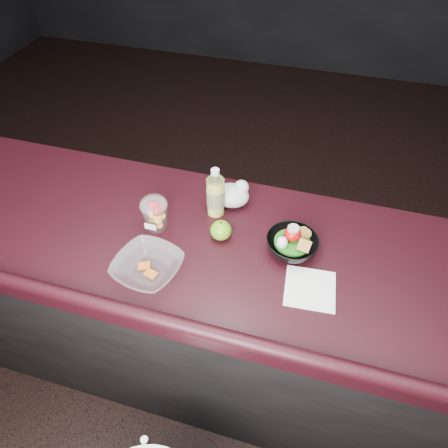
# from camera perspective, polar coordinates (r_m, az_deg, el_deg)

# --- Properties ---
(ground) EXTENTS (8.00, 8.00, 0.00)m
(ground) POSITION_cam_1_polar(r_m,az_deg,el_deg) (2.20, -4.63, -26.17)
(ground) COLOR black
(ground) RESTS_ON ground
(room_shell) EXTENTS (8.00, 8.00, 8.00)m
(room_shell) POSITION_cam_1_polar(r_m,az_deg,el_deg) (0.73, -13.88, 24.06)
(room_shell) COLOR black
(room_shell) RESTS_ON ground
(counter) EXTENTS (4.06, 0.71, 1.02)m
(counter) POSITION_cam_1_polar(r_m,az_deg,el_deg) (1.84, -2.46, -12.77)
(counter) COLOR black
(counter) RESTS_ON ground
(lemonade_bottle) EXTENTS (0.07, 0.07, 0.21)m
(lemonade_bottle) POSITION_cam_1_polar(r_m,az_deg,el_deg) (1.47, -1.20, 4.12)
(lemonade_bottle) COLOR #D6DF39
(lemonade_bottle) RESTS_ON counter
(fruit_cup) EXTENTS (0.10, 0.10, 0.14)m
(fruit_cup) POSITION_cam_1_polar(r_m,az_deg,el_deg) (1.44, -9.85, 1.56)
(fruit_cup) COLOR white
(fruit_cup) RESTS_ON counter
(green_apple) EXTENTS (0.08, 0.08, 0.08)m
(green_apple) POSITION_cam_1_polar(r_m,az_deg,el_deg) (1.41, -0.44, -0.90)
(green_apple) COLOR #478C10
(green_apple) RESTS_ON counter
(plastic_bag) EXTENTS (0.14, 0.11, 0.10)m
(plastic_bag) POSITION_cam_1_polar(r_m,az_deg,el_deg) (1.54, 1.24, 4.27)
(plastic_bag) COLOR silver
(plastic_bag) RESTS_ON counter
(snack_bowl) EXTENTS (0.23, 0.23, 0.10)m
(snack_bowl) POSITION_cam_1_polar(r_m,az_deg,el_deg) (1.40, 9.64, -2.75)
(snack_bowl) COLOR black
(snack_bowl) RESTS_ON counter
(takeout_bowl) EXTENTS (0.26, 0.26, 0.05)m
(takeout_bowl) POSITION_cam_1_polar(r_m,az_deg,el_deg) (1.34, -10.83, -6.02)
(takeout_bowl) COLOR silver
(takeout_bowl) RESTS_ON counter
(paper_napkin) EXTENTS (0.17, 0.17, 0.00)m
(paper_napkin) POSITION_cam_1_polar(r_m,az_deg,el_deg) (1.33, 12.19, -9.00)
(paper_napkin) COLOR white
(paper_napkin) RESTS_ON counter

